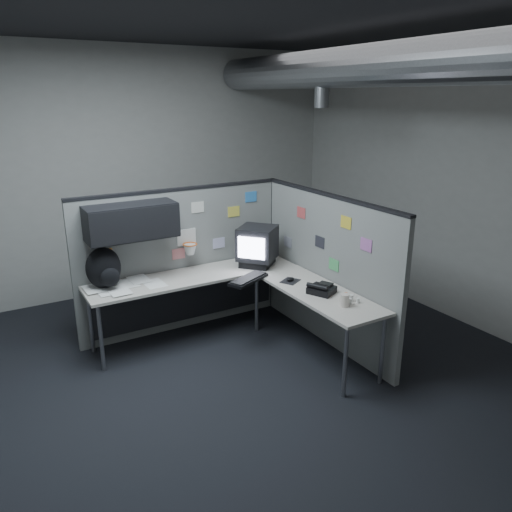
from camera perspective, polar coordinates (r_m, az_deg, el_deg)
room at (r=4.59m, az=4.92°, el=11.78°), size 5.62×5.62×3.22m
partition_back at (r=5.52m, az=-9.76°, el=0.95°), size 2.44×0.42×1.63m
partition_right at (r=5.36m, az=8.02°, el=-1.46°), size 0.07×2.23×1.63m
desk at (r=5.33m, az=-3.46°, el=-3.79°), size 2.31×2.11×0.73m
monitor at (r=5.64m, az=0.15°, el=1.20°), size 0.55×0.55×0.45m
keyboard at (r=5.21m, az=-0.88°, el=-2.66°), size 0.52×0.37×0.04m
mouse at (r=5.22m, az=3.94°, el=-2.75°), size 0.25×0.23×0.04m
phone at (r=4.93m, az=7.48°, el=-3.77°), size 0.30×0.31×0.11m
bottles at (r=4.78m, az=10.72°, el=-4.81°), size 0.12×0.15×0.07m
cup at (r=4.66m, az=10.09°, el=-5.00°), size 0.10×0.10×0.12m
papers at (r=5.23m, az=-14.87°, el=-3.33°), size 0.78×0.52×0.02m
backpack at (r=5.18m, az=-16.97°, el=-1.41°), size 0.39×0.36×0.42m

